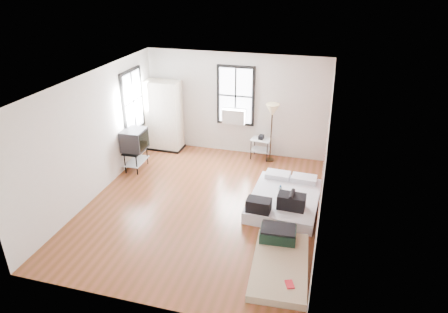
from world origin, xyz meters
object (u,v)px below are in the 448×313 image
(tv_stand, at_px, (135,141))
(side_table, at_px, (261,143))
(wardrobe, at_px, (164,116))
(mattress_bare, at_px, (279,257))
(mattress_main, at_px, (284,199))
(floor_lamp, at_px, (272,113))

(tv_stand, bearing_deg, side_table, 24.71)
(wardrobe, bearing_deg, mattress_bare, -45.49)
(mattress_main, distance_m, wardrobe, 4.42)
(mattress_bare, distance_m, wardrobe, 5.74)
(side_table, height_order, floor_lamp, floor_lamp)
(mattress_bare, relative_size, wardrobe, 0.94)
(mattress_bare, distance_m, side_table, 4.34)
(mattress_bare, distance_m, tv_stand, 4.98)
(floor_lamp, bearing_deg, wardrobe, 180.00)
(wardrobe, height_order, tv_stand, wardrobe)
(mattress_bare, bearing_deg, tv_stand, 142.97)
(mattress_main, relative_size, side_table, 2.97)
(mattress_bare, xyz_separation_m, tv_stand, (-4.13, 2.70, 0.66))
(mattress_bare, xyz_separation_m, floor_lamp, (-0.86, 4.11, 1.25))
(mattress_bare, relative_size, tv_stand, 1.72)
(mattress_bare, xyz_separation_m, wardrobe, (-3.92, 4.11, 0.88))
(tv_stand, bearing_deg, wardrobe, 79.81)
(tv_stand, bearing_deg, floor_lamp, 21.74)
(mattress_main, xyz_separation_m, tv_stand, (-3.96, 0.80, 0.61))
(wardrobe, relative_size, tv_stand, 1.83)
(mattress_bare, relative_size, side_table, 2.74)
(mattress_main, xyz_separation_m, floor_lamp, (-0.68, 2.21, 1.19))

